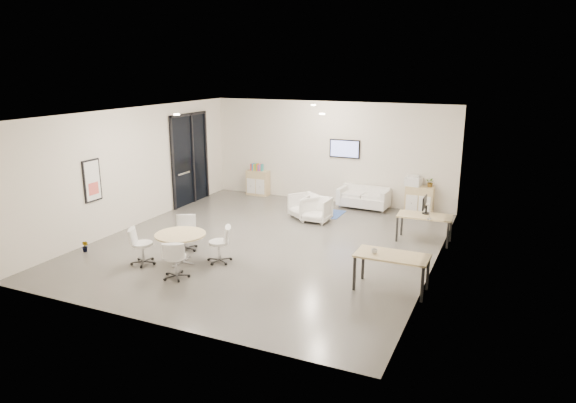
{
  "coord_description": "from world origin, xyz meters",
  "views": [
    {
      "loc": [
        5.4,
        -10.8,
        4.26
      ],
      "look_at": [
        0.38,
        0.4,
        1.01
      ],
      "focal_mm": 32.0,
      "sensor_mm": 36.0,
      "label": 1
    }
  ],
  "objects_px": {
    "armchair_left": "(305,205)",
    "round_table": "(180,237)",
    "sideboard_left": "(258,183)",
    "desk_rear": "(425,218)",
    "armchair_right": "(316,208)",
    "desk_front": "(392,258)",
    "sideboard_right": "(419,200)",
    "loveseat": "(364,198)"
  },
  "relations": [
    {
      "from": "armchair_right",
      "to": "desk_front",
      "type": "height_order",
      "value": "armchair_right"
    },
    {
      "from": "desk_front",
      "to": "round_table",
      "type": "height_order",
      "value": "desk_front"
    },
    {
      "from": "armchair_left",
      "to": "round_table",
      "type": "bearing_deg",
      "value": -69.11
    },
    {
      "from": "desk_rear",
      "to": "desk_front",
      "type": "relative_size",
      "value": 0.96
    },
    {
      "from": "armchair_left",
      "to": "loveseat",
      "type": "bearing_deg",
      "value": 89.44
    },
    {
      "from": "sideboard_right",
      "to": "desk_front",
      "type": "height_order",
      "value": "sideboard_right"
    },
    {
      "from": "desk_front",
      "to": "desk_rear",
      "type": "bearing_deg",
      "value": 88.21
    },
    {
      "from": "sideboard_left",
      "to": "round_table",
      "type": "xyz_separation_m",
      "value": [
        1.32,
        -6.26,
        0.18
      ]
    },
    {
      "from": "sideboard_right",
      "to": "armchair_right",
      "type": "bearing_deg",
      "value": -139.93
    },
    {
      "from": "desk_rear",
      "to": "round_table",
      "type": "xyz_separation_m",
      "value": [
        -4.67,
        -3.67,
        -0.02
      ]
    },
    {
      "from": "sideboard_left",
      "to": "armchair_right",
      "type": "bearing_deg",
      "value": -35.54
    },
    {
      "from": "round_table",
      "to": "desk_front",
      "type": "bearing_deg",
      "value": 6.05
    },
    {
      "from": "loveseat",
      "to": "armchair_left",
      "type": "relative_size",
      "value": 2.03
    },
    {
      "from": "loveseat",
      "to": "desk_rear",
      "type": "bearing_deg",
      "value": -43.79
    },
    {
      "from": "loveseat",
      "to": "round_table",
      "type": "height_order",
      "value": "round_table"
    },
    {
      "from": "loveseat",
      "to": "armchair_left",
      "type": "bearing_deg",
      "value": -122.87
    },
    {
      "from": "loveseat",
      "to": "round_table",
      "type": "distance_m",
      "value": 6.57
    },
    {
      "from": "round_table",
      "to": "loveseat",
      "type": "bearing_deg",
      "value": 68.16
    },
    {
      "from": "sideboard_left",
      "to": "desk_front",
      "type": "distance_m",
      "value": 8.26
    },
    {
      "from": "sideboard_right",
      "to": "armchair_left",
      "type": "xyz_separation_m",
      "value": [
        -2.91,
        -1.87,
        -0.02
      ]
    },
    {
      "from": "armchair_right",
      "to": "loveseat",
      "type": "bearing_deg",
      "value": 67.52
    },
    {
      "from": "round_table",
      "to": "sideboard_left",
      "type": "bearing_deg",
      "value": 101.88
    },
    {
      "from": "desk_rear",
      "to": "desk_front",
      "type": "xyz_separation_m",
      "value": [
        -0.08,
        -3.18,
        0.04
      ]
    },
    {
      "from": "sideboard_left",
      "to": "desk_front",
      "type": "height_order",
      "value": "sideboard_left"
    },
    {
      "from": "armchair_left",
      "to": "armchair_right",
      "type": "distance_m",
      "value": 0.48
    },
    {
      "from": "round_table",
      "to": "armchair_left",
      "type": "bearing_deg",
      "value": 74.99
    },
    {
      "from": "armchair_left",
      "to": "desk_rear",
      "type": "xyz_separation_m",
      "value": [
        3.5,
        -0.71,
        0.23
      ]
    },
    {
      "from": "armchair_right",
      "to": "round_table",
      "type": "height_order",
      "value": "armchair_right"
    },
    {
      "from": "sideboard_left",
      "to": "armchair_right",
      "type": "distance_m",
      "value": 3.59
    },
    {
      "from": "sideboard_left",
      "to": "desk_rear",
      "type": "xyz_separation_m",
      "value": [
        5.99,
        -2.58,
        0.2
      ]
    },
    {
      "from": "loveseat",
      "to": "desk_rear",
      "type": "height_order",
      "value": "desk_rear"
    },
    {
      "from": "sideboard_right",
      "to": "round_table",
      "type": "xyz_separation_m",
      "value": [
        -4.09,
        -6.25,
        0.19
      ]
    },
    {
      "from": "armchair_left",
      "to": "armchair_right",
      "type": "bearing_deg",
      "value": 10.01
    },
    {
      "from": "armchair_left",
      "to": "round_table",
      "type": "distance_m",
      "value": 4.54
    },
    {
      "from": "armchair_left",
      "to": "desk_front",
      "type": "xyz_separation_m",
      "value": [
        3.42,
        -3.89,
        0.27
      ]
    },
    {
      "from": "desk_rear",
      "to": "round_table",
      "type": "distance_m",
      "value": 5.94
    },
    {
      "from": "loveseat",
      "to": "desk_rear",
      "type": "relative_size",
      "value": 1.15
    },
    {
      "from": "armchair_right",
      "to": "sideboard_left",
      "type": "bearing_deg",
      "value": 145.37
    },
    {
      "from": "loveseat",
      "to": "sideboard_left",
      "type": "bearing_deg",
      "value": -178.87
    },
    {
      "from": "round_table",
      "to": "sideboard_right",
      "type": "bearing_deg",
      "value": 56.82
    },
    {
      "from": "sideboard_left",
      "to": "sideboard_right",
      "type": "distance_m",
      "value": 5.4
    },
    {
      "from": "desk_rear",
      "to": "sideboard_left",
      "type": "bearing_deg",
      "value": 153.46
    }
  ]
}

